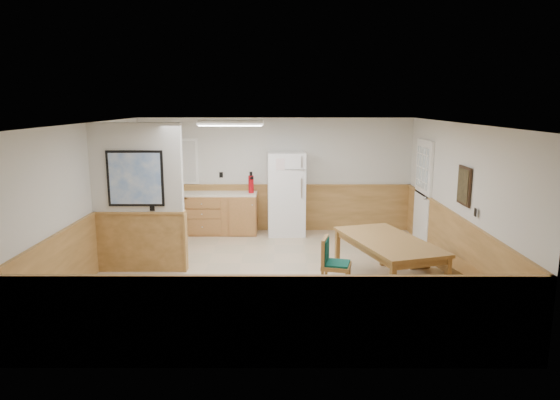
{
  "coord_description": "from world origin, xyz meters",
  "views": [
    {
      "loc": [
        0.13,
        -7.93,
        2.81
      ],
      "look_at": [
        0.11,
        0.4,
        1.19
      ],
      "focal_mm": 32.0,
      "sensor_mm": 36.0,
      "label": 1
    }
  ],
  "objects_px": {
    "dining_chair": "(331,261)",
    "soap_bottle": "(172,187)",
    "dining_bench": "(446,264)",
    "refrigerator": "(286,194)",
    "fire_extinguisher": "(251,184)",
    "dining_table": "(388,245)"
  },
  "relations": [
    {
      "from": "dining_chair",
      "to": "fire_extinguisher",
      "type": "height_order",
      "value": "fire_extinguisher"
    },
    {
      "from": "refrigerator",
      "to": "dining_bench",
      "type": "relative_size",
      "value": 1.02
    },
    {
      "from": "dining_table",
      "to": "fire_extinguisher",
      "type": "xyz_separation_m",
      "value": [
        -2.3,
        3.2,
        0.44
      ]
    },
    {
      "from": "dining_table",
      "to": "dining_chair",
      "type": "relative_size",
      "value": 2.56
    },
    {
      "from": "refrigerator",
      "to": "dining_chair",
      "type": "distance_m",
      "value": 3.51
    },
    {
      "from": "dining_chair",
      "to": "soap_bottle",
      "type": "xyz_separation_m",
      "value": [
        -3.12,
        3.51,
        0.52
      ]
    },
    {
      "from": "refrigerator",
      "to": "dining_table",
      "type": "distance_m",
      "value": 3.52
    },
    {
      "from": "fire_extinguisher",
      "to": "soap_bottle",
      "type": "height_order",
      "value": "fire_extinguisher"
    },
    {
      "from": "refrigerator",
      "to": "dining_bench",
      "type": "height_order",
      "value": "refrigerator"
    },
    {
      "from": "dining_table",
      "to": "dining_bench",
      "type": "bearing_deg",
      "value": -14.34
    },
    {
      "from": "dining_table",
      "to": "soap_bottle",
      "type": "distance_m",
      "value": 5.17
    },
    {
      "from": "refrigerator",
      "to": "fire_extinguisher",
      "type": "xyz_separation_m",
      "value": [
        -0.76,
        0.05,
        0.21
      ]
    },
    {
      "from": "dining_bench",
      "to": "soap_bottle",
      "type": "height_order",
      "value": "soap_bottle"
    },
    {
      "from": "dining_table",
      "to": "dining_chair",
      "type": "distance_m",
      "value": 0.96
    },
    {
      "from": "fire_extinguisher",
      "to": "dining_bench",
      "type": "bearing_deg",
      "value": -20.17
    },
    {
      "from": "dining_chair",
      "to": "dining_bench",
      "type": "bearing_deg",
      "value": 23.83
    },
    {
      "from": "refrigerator",
      "to": "soap_bottle",
      "type": "relative_size",
      "value": 7.87
    },
    {
      "from": "soap_bottle",
      "to": "dining_bench",
      "type": "bearing_deg",
      "value": -32.79
    },
    {
      "from": "dining_bench",
      "to": "dining_chair",
      "type": "relative_size",
      "value": 2.06
    },
    {
      "from": "soap_bottle",
      "to": "fire_extinguisher",
      "type": "bearing_deg",
      "value": -0.99
    },
    {
      "from": "dining_bench",
      "to": "fire_extinguisher",
      "type": "bearing_deg",
      "value": 123.16
    },
    {
      "from": "dining_table",
      "to": "soap_bottle",
      "type": "bearing_deg",
      "value": 123.87
    }
  ]
}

